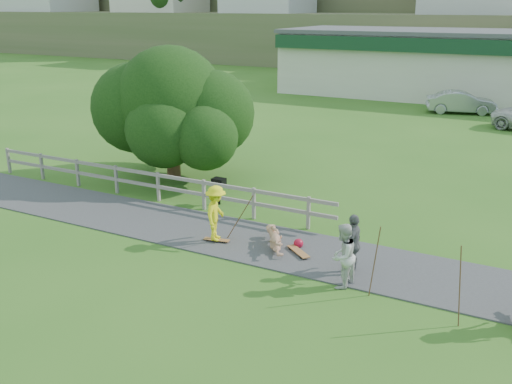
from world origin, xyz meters
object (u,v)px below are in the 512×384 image
at_px(skater_fallen, 275,238).
at_px(tree, 172,130).
at_px(skater_rider, 216,216).
at_px(car_silver, 461,102).
at_px(spectator_a, 343,256).
at_px(spectator_b, 353,244).
at_px(bbq, 219,191).

xyz_separation_m(skater_fallen, tree, (-7.08, 4.72, 1.70)).
height_order(skater_rider, car_silver, skater_rider).
relative_size(skater_rider, spectator_a, 1.00).
bearing_deg(spectator_b, spectator_a, -1.59).
xyz_separation_m(spectator_b, bbq, (-6.11, 3.11, -0.35)).
height_order(skater_rider, bbq, skater_rider).
distance_m(skater_rider, bbq, 3.53).
bearing_deg(spectator_b, tree, -121.13).
height_order(car_silver, tree, tree).
bearing_deg(car_silver, bbq, 152.69).
relative_size(skater_fallen, bbq, 1.76).
height_order(skater_fallen, spectator_a, spectator_a).
bearing_deg(skater_rider, spectator_a, -116.68).
distance_m(skater_fallen, tree, 8.68).
distance_m(spectator_b, bbq, 6.86).
relative_size(spectator_b, bbq, 1.70).
xyz_separation_m(spectator_a, bbq, (-6.12, 3.99, -0.36)).
xyz_separation_m(skater_fallen, spectator_b, (2.56, -0.51, 0.53)).
bearing_deg(bbq, skater_fallen, -35.17).
relative_size(spectator_b, tree, 0.24).
bearing_deg(spectator_a, skater_fallen, -106.76).
bearing_deg(tree, spectator_a, -32.35).
bearing_deg(bbq, skater_rider, -58.89).
height_order(spectator_a, tree, tree).
height_order(car_silver, bbq, car_silver).
xyz_separation_m(skater_rider, skater_fallen, (1.79, 0.44, -0.54)).
distance_m(spectator_b, tree, 11.03).
relative_size(skater_fallen, tree, 0.25).
xyz_separation_m(spectator_b, car_silver, (-1.37, 26.48, -0.11)).
relative_size(skater_fallen, spectator_b, 1.04).
relative_size(spectator_a, car_silver, 0.38).
bearing_deg(car_silver, spectator_b, 167.11).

